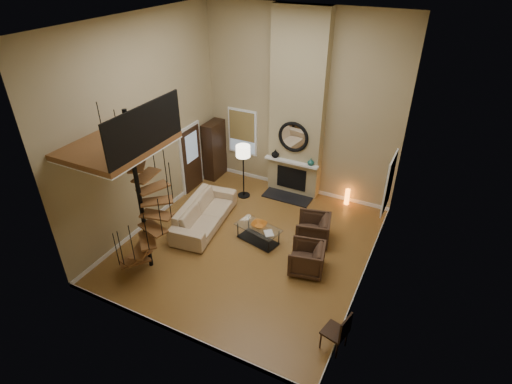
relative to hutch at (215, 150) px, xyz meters
The scene contains 33 objects.
ground 4.05m from the hutch, 45.78° to the right, with size 6.00×6.50×0.01m, color #A17134.
back_wall 3.31m from the hutch, ahead, with size 6.00×0.02×5.50m, color tan.
front_wall 6.90m from the hutch, 65.66° to the right, with size 6.00×0.02×5.50m, color tan.
left_wall 3.36m from the hutch, 95.13° to the right, with size 0.02×6.50×5.50m, color tan.
right_wall 6.65m from the hutch, 26.16° to the right, with size 0.02×6.50×5.50m, color tan.
ceiling 6.01m from the hutch, 45.78° to the right, with size 6.00×6.50×0.01m, color silver.
baseboard_back 2.92m from the hutch, ahead, with size 6.00×0.02×0.12m, color white.
baseboard_front 6.71m from the hutch, 65.63° to the right, with size 6.00×0.02×0.12m, color white.
baseboard_left 2.97m from the hutch, 94.93° to the right, with size 0.02×6.50×0.12m, color white.
baseboard_right 6.45m from the hutch, 26.20° to the right, with size 0.02×6.50×0.12m, color white.
chimney_breast 3.29m from the hutch, ahead, with size 1.60×0.38×5.50m, color tan.
hearth 2.91m from the hutch, ahead, with size 1.50×0.60×0.04m, color black.
firebox 2.78m from the hutch, ahead, with size 0.95×0.02×0.72m, color black.
mantel 2.75m from the hutch, ahead, with size 1.70×0.18×0.06m, color white.
mirror_frame 2.92m from the hutch, ahead, with size 0.94×0.94×0.10m, color black.
mirror_disc 2.92m from the hutch, ahead, with size 0.80×0.80×0.01m, color white.
vase_left 2.22m from the hutch, ahead, with size 0.24×0.24×0.25m, color black.
vase_right 3.36m from the hutch, ahead, with size 0.20×0.20×0.21m, color #175249.
window_back 1.15m from the hutch, 25.26° to the left, with size 1.02×0.06×1.52m.
window_right 5.82m from the hutch, ahead, with size 0.06×1.02×1.52m.
entry_door 1.05m from the hutch, 101.51° to the right, with size 0.10×1.05×2.16m.
loft 5.20m from the hutch, 81.37° to the right, with size 1.70×2.20×1.09m.
spiral_stair 4.79m from the hutch, 78.19° to the right, with size 1.47×1.47×4.06m.
hutch is the anchor object (origin of this frame).
sofa 2.91m from the hutch, 64.83° to the right, with size 2.49×0.97×0.73m, color #CCB28D.
armchair_near 4.70m from the hutch, 24.14° to the right, with size 0.84×0.87×0.79m, color #402A1D.
armchair_far 5.48m from the hutch, 34.26° to the right, with size 0.80×0.82×0.75m, color #402A1D.
coffee_table 3.94m from the hutch, 41.83° to the right, with size 1.29×0.84×0.45m.
bowl 3.88m from the hutch, 41.27° to the right, with size 0.40×0.40×0.10m, color #C36E22.
book 4.27m from the hutch, 40.18° to the right, with size 0.22×0.29×0.03m, color gray.
floor_lamp 1.72m from the hutch, 26.70° to the right, with size 0.43×0.43×1.75m.
accent_lamp 4.56m from the hutch, ahead, with size 0.14×0.14×0.51m, color orange.
side_chair 7.63m from the hutch, 40.66° to the right, with size 0.52×0.52×0.95m.
Camera 1 is at (3.96, -7.52, 6.83)m, focal length 28.71 mm.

